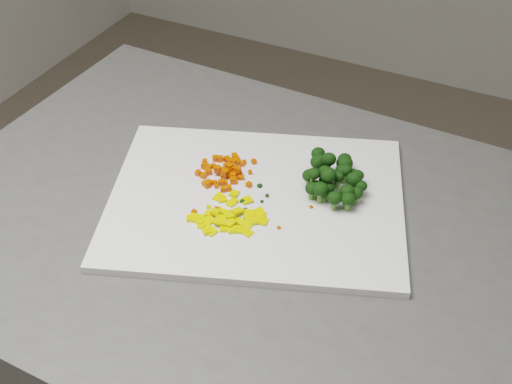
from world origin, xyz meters
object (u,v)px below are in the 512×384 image
at_px(cutting_board, 256,201).
at_px(carrot_pile, 229,167).
at_px(broccoli_pile, 326,174).
at_px(pepper_pile, 229,213).

height_order(cutting_board, carrot_pile, carrot_pile).
bearing_deg(carrot_pile, broccoli_pile, 12.68).
distance_m(carrot_pile, broccoli_pile, 0.14).
bearing_deg(carrot_pile, cutting_board, -27.69).
xyz_separation_m(carrot_pile, pepper_pile, (0.04, -0.08, -0.01)).
bearing_deg(carrot_pile, pepper_pile, -61.84).
bearing_deg(pepper_pile, carrot_pile, 118.16).
height_order(carrot_pile, broccoli_pile, broccoli_pile).
distance_m(pepper_pile, broccoli_pile, 0.15).
bearing_deg(broccoli_pile, carrot_pile, -167.32).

